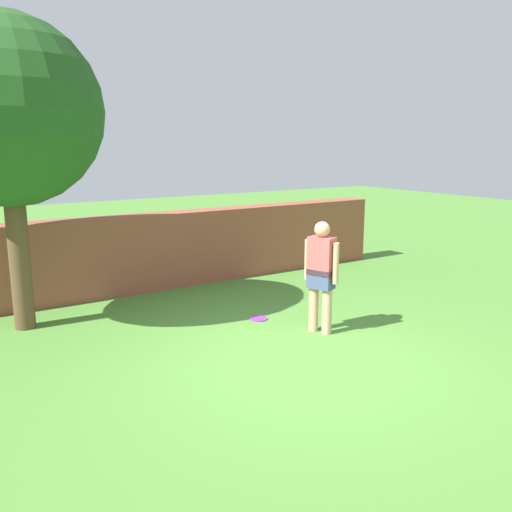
# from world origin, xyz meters

# --- Properties ---
(ground_plane) EXTENTS (40.00, 40.00, 0.00)m
(ground_plane) POSITION_xyz_m (0.00, 0.00, 0.00)
(ground_plane) COLOR #4C8433
(brick_wall) EXTENTS (12.88, 0.50, 1.41)m
(brick_wall) POSITION_xyz_m (-1.50, 4.38, 0.70)
(brick_wall) COLOR brown
(brick_wall) RESTS_ON ground
(tree) EXTENTS (2.63, 2.63, 4.43)m
(tree) POSITION_xyz_m (-2.66, 3.33, 3.10)
(tree) COLOR brown
(tree) RESTS_ON ground
(person) EXTENTS (0.33, 0.51, 1.62)m
(person) POSITION_xyz_m (0.88, 0.80, 0.90)
(person) COLOR tan
(person) RESTS_ON ground
(frisbee_purple) EXTENTS (0.27, 0.27, 0.02)m
(frisbee_purple) POSITION_xyz_m (0.46, 1.76, 0.01)
(frisbee_purple) COLOR purple
(frisbee_purple) RESTS_ON ground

